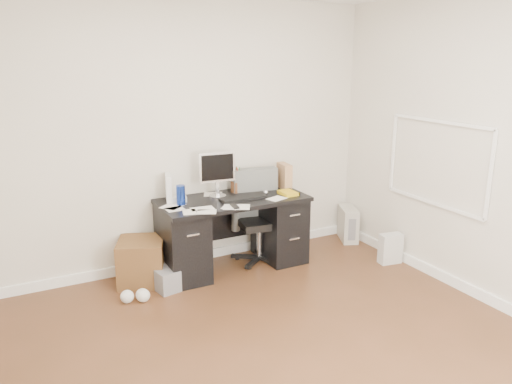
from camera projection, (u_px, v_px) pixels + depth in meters
ground at (290, 355)px, 3.71m from camera, size 4.00×4.00×0.00m
room_shell at (297, 133)px, 3.31m from camera, size 4.02×4.02×2.71m
desk at (233, 231)px, 5.15m from camera, size 1.50×0.70×0.75m
loose_papers at (217, 202)px, 4.92m from camera, size 1.10×0.60×0.00m
lcd_monitor at (217, 174)px, 5.04m from camera, size 0.39×0.25×0.48m
keyboard at (243, 198)px, 5.02m from camera, size 0.48×0.17×0.03m
computer_mouse at (266, 193)px, 5.17m from camera, size 0.07×0.07×0.05m
travel_mug at (181, 195)px, 4.81m from camera, size 0.09×0.09×0.19m
white_binder at (169, 188)px, 4.93m from camera, size 0.16×0.25×0.27m
magazine_file at (284, 176)px, 5.40m from camera, size 0.14×0.25×0.27m
pen_cup at (237, 180)px, 5.24m from camera, size 0.13×0.13×0.27m
yellow_book at (288, 193)px, 5.19m from camera, size 0.16×0.20×0.03m
paper_remote at (237, 206)px, 4.76m from camera, size 0.32×0.30×0.02m
office_chair at (259, 217)px, 5.28m from camera, size 0.64×0.64×0.99m
pc_tower at (348, 224)px, 5.98m from camera, size 0.32×0.43×0.40m
shopping_bag at (390, 249)px, 5.31m from camera, size 0.26×0.21×0.32m
wicker_basket at (142, 261)px, 4.85m from camera, size 0.56×0.56×0.43m
desk_printer at (172, 277)px, 4.77m from camera, size 0.41×0.36×0.21m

